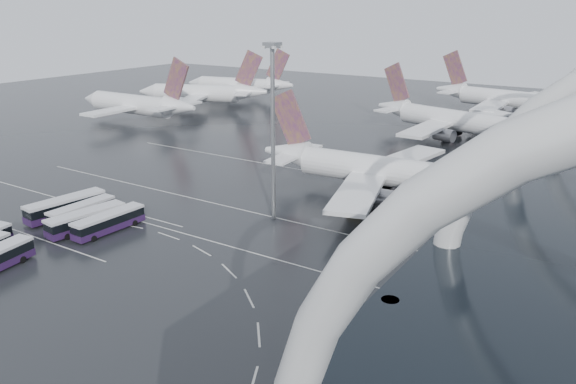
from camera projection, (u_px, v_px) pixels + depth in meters
The scene contains 20 objects.
ground at pixel (230, 240), 88.41m from camera, with size 420.00×420.00×0.00m, color black.
lane_marking_near at pixel (222, 244), 86.81m from camera, with size 120.00×0.25×0.01m, color silver.
lane_marking_mid at pixel (273, 217), 97.98m from camera, with size 120.00×0.25×0.01m, color silver.
lane_marking_far at pixel (346, 178), 120.32m from camera, with size 120.00×0.25×0.01m, color silver.
bus_bay_line_south at pixel (46, 241), 87.99m from camera, with size 28.00×0.25×0.01m, color silver.
bus_bay_line_north at pixel (125, 211), 100.75m from camera, with size 28.00×0.25×0.01m, color silver.
airliner_main at pixel (388, 173), 107.07m from camera, with size 56.70×49.68×19.21m.
airliner_gate_b at pixel (457, 121), 154.56m from camera, with size 55.21×48.91×19.37m.
airliner_gate_c at pixel (511, 100), 187.79m from camera, with size 57.06×51.92×20.37m.
jet_remote_west at pixel (138, 105), 176.51m from camera, with size 47.97×38.56×21.01m.
jet_remote_mid at pixel (205, 93), 200.46m from camera, with size 46.15×37.63×20.78m.
jet_remote_far at pixel (241, 86), 221.98m from camera, with size 45.66×36.96×19.91m.
bus_row_near_a at pixel (66, 206), 97.61m from camera, with size 4.90×14.31×3.45m.
bus_row_near_b at pixel (82, 211), 95.90m from camera, with size 3.13×12.25×3.00m.
bus_row_near_c at pixel (86, 220), 91.85m from camera, with size 4.75×13.55×3.27m.
bus_row_near_d at pixel (109, 222), 91.14m from camera, with size 3.44×12.79×3.12m.
floodlight_mast at pixel (273, 112), 91.35m from camera, with size 2.27×2.27×29.64m.
gse_cart_belly_b at pixel (405, 212), 98.34m from camera, with size 2.42×1.43×1.32m, color slate.
gse_cart_belly_c at pixel (355, 209), 99.66m from camera, with size 2.43×1.43×1.32m, color gold.
gse_cart_belly_d at pixel (468, 223), 93.43m from camera, with size 2.46×1.45×1.34m, color slate.
Camera 1 is at (51.91, -63.54, 35.01)m, focal length 35.00 mm.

